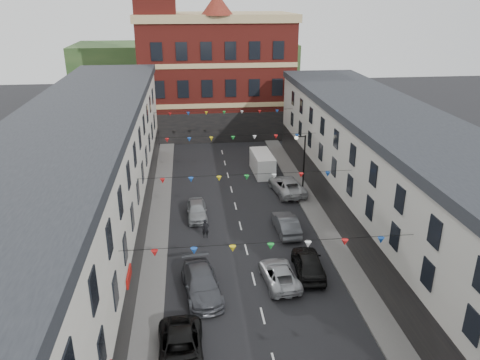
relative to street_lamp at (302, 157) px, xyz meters
name	(u,v)px	position (x,y,z in m)	size (l,w,h in m)	color
ground	(253,279)	(-6.55, -14.00, -3.90)	(160.00, 160.00, 0.00)	black
pavement_left	(154,268)	(-13.45, -12.00, -3.83)	(1.80, 64.00, 0.15)	#605E5B
pavement_right	(342,257)	(0.35, -12.00, -3.83)	(1.80, 64.00, 0.15)	#605E5B
terrace_left	(70,211)	(-18.33, -13.00, 1.44)	(8.40, 56.00, 10.70)	beige
terrace_right	(420,201)	(5.23, -13.00, 0.95)	(8.40, 56.00, 9.70)	#B4B2A8
civic_building	(216,74)	(-6.55, 23.95, 4.23)	(20.60, 13.30, 18.50)	maroon
clock_tower	(156,23)	(-14.05, 21.00, 11.03)	(5.60, 5.60, 30.00)	maroon
distant_hill	(186,71)	(-10.55, 48.00, 1.10)	(40.00, 14.00, 10.00)	#254520
street_lamp	(302,157)	(0.00, 0.00, 0.00)	(1.10, 0.36, 6.00)	black
car_left_c	(181,350)	(-11.47, -21.27, -3.17)	(2.44, 5.29, 1.47)	black
car_left_d	(202,284)	(-10.15, -15.34, -3.11)	(2.22, 5.47, 1.59)	#474950
car_left_e	(197,210)	(-10.15, -4.00, -3.18)	(1.71, 4.24, 1.44)	gray
car_right_d	(308,263)	(-2.65, -13.73, -3.08)	(1.94, 4.81, 1.64)	black
car_right_e	(286,224)	(-2.95, -7.52, -3.15)	(1.60, 4.59, 1.51)	#4E5055
car_right_f	(287,185)	(-1.19, 0.55, -3.12)	(2.59, 5.62, 1.56)	#B1B3B7
moving_car	(279,274)	(-4.88, -14.60, -3.27)	(2.12, 4.60, 1.28)	#ADB0B5
white_van	(262,163)	(-2.75, 6.24, -2.77)	(1.97, 5.11, 2.26)	white
pedestrian	(206,229)	(-9.55, -7.72, -3.12)	(0.57, 0.37, 1.56)	black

